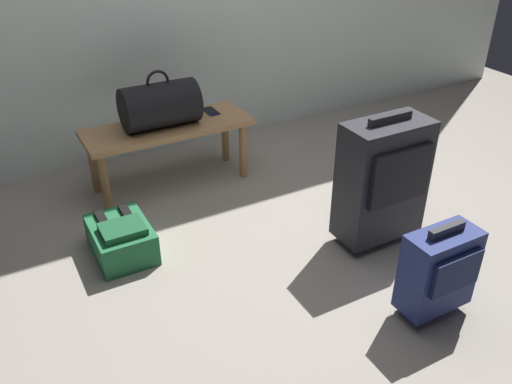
# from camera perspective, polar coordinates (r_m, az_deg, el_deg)

# --- Properties ---
(ground_plane) EXTENTS (6.60, 6.60, 0.00)m
(ground_plane) POSITION_cam_1_polar(r_m,az_deg,el_deg) (2.79, 6.30, -6.57)
(ground_plane) COLOR gray
(bench) EXTENTS (1.00, 0.36, 0.40)m
(bench) POSITION_cam_1_polar(r_m,az_deg,el_deg) (3.28, -9.35, 6.11)
(bench) COLOR #A87A4C
(bench) RESTS_ON ground
(duffel_bag_black) EXTENTS (0.44, 0.26, 0.34)m
(duffel_bag_black) POSITION_cam_1_polar(r_m,az_deg,el_deg) (3.20, -10.21, 9.13)
(duffel_bag_black) COLOR black
(duffel_bag_black) RESTS_ON bench
(cell_phone) EXTENTS (0.07, 0.14, 0.01)m
(cell_phone) POSITION_cam_1_polar(r_m,az_deg,el_deg) (3.41, -4.86, 8.58)
(cell_phone) COLOR #191E4C
(cell_phone) RESTS_ON bench
(suitcase_upright_charcoal) EXTENTS (0.44, 0.25, 0.71)m
(suitcase_upright_charcoal) POSITION_cam_1_polar(r_m,az_deg,el_deg) (2.76, 13.34, 1.32)
(suitcase_upright_charcoal) COLOR black
(suitcase_upright_charcoal) RESTS_ON ground
(suitcase_small_navy) EXTENTS (0.32, 0.19, 0.46)m
(suitcase_small_navy) POSITION_cam_1_polar(r_m,az_deg,el_deg) (2.42, 18.91, -7.85)
(suitcase_small_navy) COLOR navy
(suitcase_small_navy) RESTS_ON ground
(backpack_green) EXTENTS (0.28, 0.38, 0.21)m
(backpack_green) POSITION_cam_1_polar(r_m,az_deg,el_deg) (2.80, -14.16, -4.81)
(backpack_green) COLOR #1E6038
(backpack_green) RESTS_ON ground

